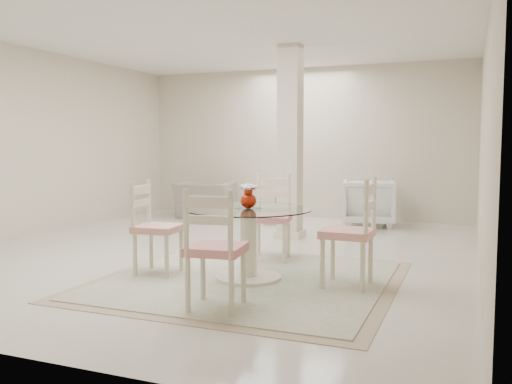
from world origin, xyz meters
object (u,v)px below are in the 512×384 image
at_px(dining_chair_north, 272,210).
at_px(dining_table, 248,244).
at_px(red_vase, 248,196).
at_px(column, 290,143).
at_px(armchair_white, 368,203).
at_px(dining_chair_west, 152,220).
at_px(side_table, 277,210).
at_px(dining_chair_south, 213,240).
at_px(dining_chair_east, 355,224).
at_px(recliner_taupe, 205,200).

bearing_deg(dining_chair_north, dining_table, -93.70).
height_order(dining_table, red_vase, red_vase).
distance_m(column, armchair_white, 1.99).
distance_m(dining_chair_west, side_table, 3.80).
height_order(dining_table, armchair_white, armchair_white).
distance_m(dining_table, red_vase, 0.46).
bearing_deg(dining_chair_west, dining_chair_south, -133.67).
height_order(column, dining_chair_east, column).
height_order(dining_chair_east, recliner_taupe, dining_chair_east).
bearing_deg(red_vase, dining_chair_south, -83.16).
height_order(dining_chair_north, side_table, dining_chair_north).
bearing_deg(recliner_taupe, dining_chair_north, 120.79).
relative_size(recliner_taupe, armchair_white, 1.18).
relative_size(column, red_vase, 11.38).
xyz_separation_m(dining_chair_north, recliner_taupe, (-2.38, 2.98, -0.25)).
relative_size(column, side_table, 5.22).
distance_m(column, dining_chair_west, 2.80).
bearing_deg(dining_chair_south, dining_chair_west, -46.06).
bearing_deg(armchair_white, side_table, 1.32).
xyz_separation_m(dining_table, armchair_white, (0.44, 4.02, 0.02)).
distance_m(dining_chair_east, dining_chair_north, 1.45).
xyz_separation_m(column, dining_chair_west, (-0.61, -2.62, -0.79)).
bearing_deg(recliner_taupe, side_table, 159.87).
bearing_deg(red_vase, dining_chair_west, -173.30).
relative_size(dining_chair_east, dining_chair_west, 1.07).
bearing_deg(red_vase, armchair_white, 83.72).
distance_m(column, dining_table, 2.72).
bearing_deg(dining_table, red_vase, -18.43).
xyz_separation_m(dining_chair_north, dining_chair_west, (-0.89, -1.13, -0.01)).
relative_size(dining_chair_east, armchair_white, 1.35).
relative_size(column, dining_chair_north, 2.50).
xyz_separation_m(dining_chair_south, armchair_white, (0.32, 5.03, -0.19)).
bearing_deg(dining_table, dining_chair_north, 97.09).
relative_size(column, armchair_white, 3.24).
bearing_deg(dining_chair_east, dining_chair_west, -82.50).
relative_size(column, dining_chair_south, 2.49).
distance_m(dining_chair_east, recliner_taupe, 5.25).
bearing_deg(dining_chair_north, column, 89.59).
relative_size(red_vase, dining_chair_south, 0.22).
bearing_deg(recliner_taupe, armchair_white, 172.68).
height_order(red_vase, dining_chair_north, dining_chair_north).
height_order(column, dining_chair_south, column).
distance_m(dining_chair_north, armchair_white, 3.07).
bearing_deg(column, red_vase, -80.93).
relative_size(red_vase, dining_chair_north, 0.22).
distance_m(dining_chair_east, armchair_white, 3.96).
bearing_deg(red_vase, dining_chair_north, 97.13).
bearing_deg(dining_chair_north, dining_chair_west, -138.84).
height_order(dining_chair_south, side_table, dining_chair_south).
bearing_deg(column, dining_chair_west, -103.18).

